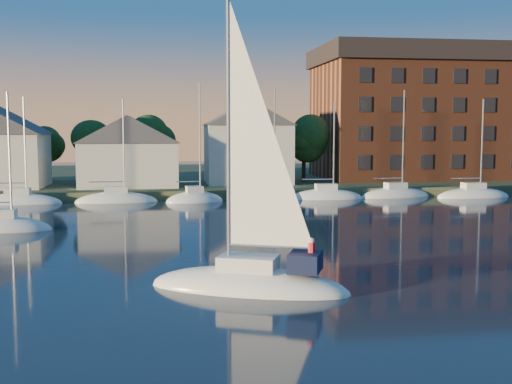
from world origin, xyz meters
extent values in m
cube|color=#343F25|center=(0.00, 75.00, 0.00)|extent=(160.00, 50.00, 2.00)
cube|color=brown|center=(0.00, 52.00, 0.00)|extent=(120.00, 3.00, 1.00)
cube|color=beige|center=(-6.00, 57.00, 3.50)|extent=(11.00, 8.00, 5.00)
cube|color=beige|center=(8.00, 59.00, 4.50)|extent=(10.00, 8.00, 7.00)
cube|color=brown|center=(34.00, 65.00, 8.50)|extent=(30.00, 16.00, 15.00)
cube|color=black|center=(34.00, 65.00, 17.20)|extent=(31.00, 17.00, 2.40)
cylinder|color=#362218|center=(-18.00, 63.00, 2.75)|extent=(0.50, 0.50, 3.50)
sphere|color=#183814|center=(-18.00, 63.00, 7.20)|extent=(5.40, 5.40, 5.40)
cylinder|color=#362218|center=(-10.00, 63.00, 2.75)|extent=(0.50, 0.50, 3.50)
sphere|color=#183814|center=(-10.00, 63.00, 7.20)|extent=(5.40, 5.40, 5.40)
cylinder|color=#362218|center=(-2.00, 63.00, 2.75)|extent=(0.50, 0.50, 3.50)
sphere|color=#183814|center=(-2.00, 63.00, 7.20)|extent=(5.40, 5.40, 5.40)
cylinder|color=#362218|center=(6.00, 63.00, 2.75)|extent=(0.50, 0.50, 3.50)
sphere|color=#183814|center=(6.00, 63.00, 7.20)|extent=(5.40, 5.40, 5.40)
cylinder|color=#362218|center=(14.00, 63.00, 2.75)|extent=(0.50, 0.50, 3.50)
sphere|color=#183814|center=(14.00, 63.00, 7.20)|extent=(5.40, 5.40, 5.40)
cylinder|color=#362218|center=(22.00, 63.00, 2.75)|extent=(0.50, 0.50, 3.50)
sphere|color=#183814|center=(22.00, 63.00, 7.20)|extent=(5.40, 5.40, 5.40)
cylinder|color=#362218|center=(30.00, 63.00, 2.75)|extent=(0.50, 0.50, 3.50)
sphere|color=#183814|center=(30.00, 63.00, 7.20)|extent=(5.40, 5.40, 5.40)
cylinder|color=#362218|center=(38.00, 63.00, 2.75)|extent=(0.50, 0.50, 3.50)
sphere|color=#183814|center=(38.00, 63.00, 7.20)|extent=(5.40, 5.40, 5.40)
ellipsoid|color=white|center=(-16.00, 49.00, 0.00)|extent=(7.50, 2.40, 2.20)
cube|color=silver|center=(-16.00, 49.00, 1.30)|extent=(2.10, 1.32, 0.70)
cylinder|color=#A5A8AD|center=(-15.25, 49.00, 5.95)|extent=(0.16, 0.16, 10.00)
cylinder|color=#A5A8AD|center=(-16.82, 49.00, 2.15)|extent=(3.15, 0.12, 0.12)
ellipsoid|color=white|center=(-8.00, 49.00, 0.00)|extent=(7.50, 2.40, 2.20)
cube|color=silver|center=(-8.00, 49.00, 1.30)|extent=(2.10, 1.32, 0.70)
cylinder|color=#A5A8AD|center=(-7.25, 49.00, 5.95)|extent=(0.16, 0.16, 10.00)
cylinder|color=#A5A8AD|center=(-8.82, 49.00, 2.15)|extent=(3.15, 0.12, 0.12)
ellipsoid|color=white|center=(0.00, 49.00, 0.00)|extent=(7.50, 2.40, 2.20)
cube|color=silver|center=(0.00, 49.00, 1.30)|extent=(2.10, 1.32, 0.70)
cylinder|color=#A5A8AD|center=(0.75, 49.00, 5.95)|extent=(0.16, 0.16, 10.00)
cylinder|color=#A5A8AD|center=(-0.82, 49.00, 2.15)|extent=(3.15, 0.12, 0.12)
ellipsoid|color=white|center=(8.00, 49.00, 0.00)|extent=(7.50, 2.40, 2.20)
cube|color=silver|center=(8.00, 49.00, 1.30)|extent=(2.10, 1.32, 0.70)
cylinder|color=#A5A8AD|center=(8.75, 49.00, 5.95)|extent=(0.16, 0.16, 10.00)
cylinder|color=#A5A8AD|center=(7.17, 49.00, 2.15)|extent=(3.15, 0.12, 0.12)
ellipsoid|color=white|center=(16.00, 49.00, 0.00)|extent=(7.50, 2.40, 2.20)
cube|color=silver|center=(16.00, 49.00, 1.30)|extent=(2.10, 1.32, 0.70)
cylinder|color=#A5A8AD|center=(16.75, 49.00, 5.95)|extent=(0.16, 0.16, 10.00)
cylinder|color=#A5A8AD|center=(15.18, 49.00, 2.15)|extent=(3.15, 0.12, 0.12)
ellipsoid|color=white|center=(24.00, 49.00, 0.00)|extent=(7.50, 2.40, 2.20)
cube|color=silver|center=(24.00, 49.00, 1.30)|extent=(2.10, 1.32, 0.70)
cylinder|color=#A5A8AD|center=(24.75, 49.00, 5.95)|extent=(0.16, 0.16, 10.00)
cylinder|color=#A5A8AD|center=(23.18, 49.00, 2.15)|extent=(3.15, 0.12, 0.12)
ellipsoid|color=white|center=(32.00, 49.00, 0.00)|extent=(7.50, 2.40, 2.20)
cube|color=silver|center=(32.00, 49.00, 1.30)|extent=(2.10, 1.32, 0.70)
cylinder|color=#A5A8AD|center=(32.75, 49.00, 5.95)|extent=(0.16, 0.16, 10.00)
cylinder|color=#A5A8AD|center=(31.18, 49.00, 2.15)|extent=(3.15, 0.12, 0.12)
ellipsoid|color=white|center=(1.53, 11.76, 0.00)|extent=(10.26, 6.74, 2.20)
cube|color=silver|center=(1.53, 11.76, 1.30)|extent=(3.21, 2.67, 0.70)
cylinder|color=#A5A8AD|center=(0.63, 12.14, 7.49)|extent=(0.16, 0.16, 13.07)
cylinder|color=#A5A8AD|center=(2.53, 11.34, 2.15)|extent=(3.84, 1.72, 0.12)
cube|color=black|center=(4.06, 10.68, 1.50)|extent=(2.03, 2.29, 0.90)
ellipsoid|color=white|center=(-14.31, 31.79, 0.00)|extent=(7.32, 2.45, 2.20)
cube|color=silver|center=(-14.31, 31.79, 1.30)|extent=(2.05, 1.33, 0.70)
cylinder|color=#A5A8AD|center=(-13.58, 31.78, 5.64)|extent=(0.16, 0.16, 9.38)
camera|label=1|loc=(-2.59, -17.96, 7.71)|focal=45.00mm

